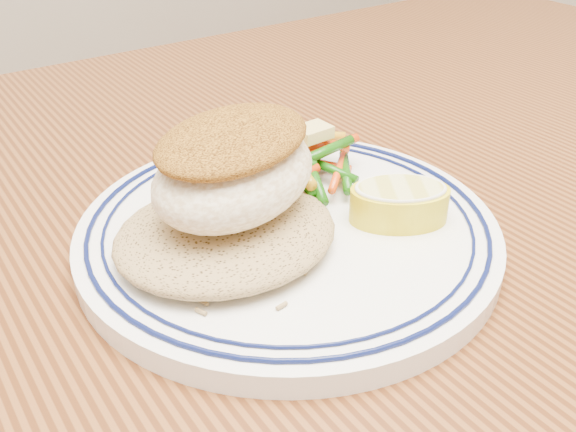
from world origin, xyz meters
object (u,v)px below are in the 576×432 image
at_px(plate, 288,230).
at_px(dining_table, 243,381).
at_px(vegetable_pile, 296,162).
at_px(rice_pilaf, 226,229).
at_px(lemon_wedge, 399,201).
at_px(fish_fillet, 234,166).

bearing_deg(plate, dining_table, -172.46).
height_order(dining_table, plate, plate).
bearing_deg(vegetable_pile, rice_pilaf, -150.78).
bearing_deg(lemon_wedge, plate, 148.28).
height_order(plate, fish_fillet, fish_fillet).
height_order(dining_table, fish_fillet, fish_fillet).
bearing_deg(rice_pilaf, fish_fillet, 29.94).
relative_size(fish_fillet, lemon_wedge, 1.71).
distance_m(fish_fillet, lemon_wedge, 0.11).
xyz_separation_m(fish_fillet, vegetable_pile, (0.07, 0.04, -0.03)).
bearing_deg(rice_pilaf, plate, 1.96).
xyz_separation_m(plate, lemon_wedge, (0.06, -0.04, 0.02)).
relative_size(fish_fillet, vegetable_pile, 1.29).
relative_size(dining_table, plate, 5.60).
xyz_separation_m(dining_table, vegetable_pile, (0.08, 0.05, 0.13)).
bearing_deg(dining_table, lemon_wedge, -17.24).
height_order(dining_table, rice_pilaf, rice_pilaf).
height_order(rice_pilaf, fish_fillet, fish_fillet).
relative_size(dining_table, rice_pilaf, 11.09).
bearing_deg(fish_fillet, lemon_wedge, -24.09).
distance_m(rice_pilaf, vegetable_pile, 0.10).
distance_m(dining_table, rice_pilaf, 0.12).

